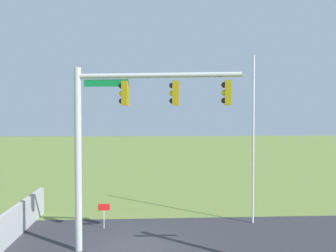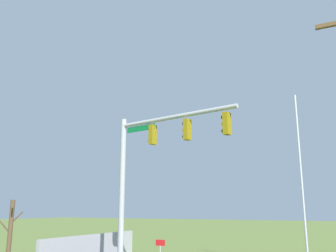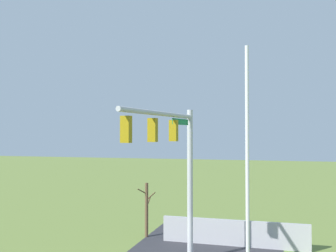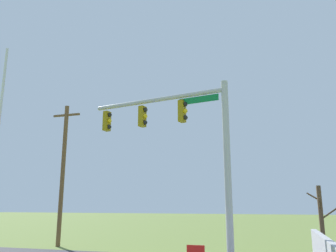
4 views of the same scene
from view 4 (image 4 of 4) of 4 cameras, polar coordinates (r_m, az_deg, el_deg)
name	(u,v)px [view 4 (image 4 of 4)]	position (r m, az deg, el deg)	size (l,w,h in m)	color
signal_mast	(185,137)	(14.72, 2.75, -1.78)	(6.56, 1.33, 7.44)	#B2B5BA
utility_pole	(63,171)	(22.55, -16.98, -7.05)	(1.90, 0.26, 8.64)	brown
bare_tree	(322,221)	(17.30, 24.05, -14.19)	(1.27, 1.02, 3.27)	brown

